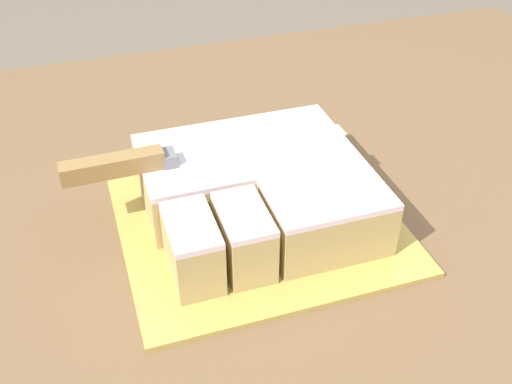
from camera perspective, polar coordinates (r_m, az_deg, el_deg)
name	(u,v)px	position (r m, az deg, el deg)	size (l,w,h in m)	color
cake_board	(256,217)	(0.74, 0.00, -2.43)	(0.33, 0.31, 0.01)	gold
cake	(258,190)	(0.71, 0.17, 0.17)	(0.25, 0.24, 0.07)	tan
knife	(149,161)	(0.70, -10.11, 2.96)	(0.35, 0.03, 0.02)	silver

